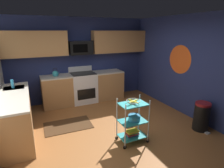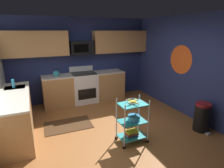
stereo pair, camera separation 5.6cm
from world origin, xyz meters
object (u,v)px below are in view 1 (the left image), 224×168
object	(u,v)px
oven_range	(83,87)
mixing_bowl_large	(134,118)
dish_soap_bottle	(12,84)
rolling_cart	(133,121)
kettle	(55,74)
fruit_bowl	(133,101)
trash_can	(202,116)
microwave	(81,48)
book_stack	(132,133)

from	to	relation	value
oven_range	mixing_bowl_large	size ratio (longest dim) A/B	4.37
dish_soap_bottle	mixing_bowl_large	bearing A→B (deg)	-39.30
rolling_cart	kettle	size ratio (longest dim) A/B	3.47
fruit_bowl	trash_can	distance (m)	1.77
fruit_bowl	dish_soap_bottle	bearing A→B (deg)	140.23
rolling_cart	kettle	distance (m)	2.84
fruit_bowl	dish_soap_bottle	distance (m)	2.81
rolling_cart	kettle	world-z (taller)	kettle
microwave	trash_can	distance (m)	3.78
microwave	trash_can	size ratio (longest dim) A/B	1.06
dish_soap_bottle	trash_can	size ratio (longest dim) A/B	0.30
dish_soap_bottle	kettle	bearing A→B (deg)	35.84
microwave	kettle	size ratio (longest dim) A/B	2.65
oven_range	book_stack	distance (m)	2.61
fruit_bowl	mixing_bowl_large	size ratio (longest dim) A/B	1.08
oven_range	fruit_bowl	world-z (taller)	oven_range
fruit_bowl	book_stack	size ratio (longest dim) A/B	1.02
kettle	book_stack	bearing A→B (deg)	-67.20
oven_range	dish_soap_bottle	xyz separation A→B (m)	(-1.89, -0.78, 0.54)
fruit_bowl	kettle	xyz separation A→B (m)	(-1.08, 2.57, 0.12)
trash_can	rolling_cart	bearing A→B (deg)	171.16
trash_can	dish_soap_bottle	bearing A→B (deg)	151.73
microwave	rolling_cart	distance (m)	2.97
dish_soap_bottle	trash_can	bearing A→B (deg)	-28.27
rolling_cart	dish_soap_bottle	distance (m)	2.86
rolling_cart	dish_soap_bottle	xyz separation A→B (m)	(-2.16, 1.80, 0.57)
rolling_cart	mixing_bowl_large	distance (m)	0.08
dish_soap_bottle	trash_can	xyz separation A→B (m)	(3.82, -2.05, -0.69)
oven_range	fruit_bowl	distance (m)	2.62
rolling_cart	trash_can	bearing A→B (deg)	-8.84
book_stack	trash_can	bearing A→B (deg)	-8.84
fruit_bowl	trash_can	world-z (taller)	fruit_bowl
dish_soap_bottle	trash_can	distance (m)	4.39
kettle	fruit_bowl	bearing A→B (deg)	-67.20
oven_range	fruit_bowl	xyz separation A→B (m)	(0.26, -2.58, 0.40)
book_stack	kettle	world-z (taller)	kettle
trash_can	mixing_bowl_large	bearing A→B (deg)	170.96
rolling_cart	fruit_bowl	size ratio (longest dim) A/B	3.36
oven_range	rolling_cart	xyz separation A→B (m)	(0.26, -2.58, -0.03)
rolling_cart	dish_soap_bottle	bearing A→B (deg)	140.23
book_stack	kettle	size ratio (longest dim) A/B	1.01
rolling_cart	trash_can	distance (m)	1.69
fruit_bowl	trash_can	size ratio (longest dim) A/B	0.41
book_stack	rolling_cart	bearing A→B (deg)	180.00
trash_can	kettle	bearing A→B (deg)	134.11
fruit_bowl	book_stack	distance (m)	0.69
fruit_bowl	rolling_cart	bearing A→B (deg)	-45.00
dish_soap_bottle	trash_can	world-z (taller)	dish_soap_bottle
trash_can	microwave	bearing A→B (deg)	123.26
microwave	fruit_bowl	world-z (taller)	microwave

